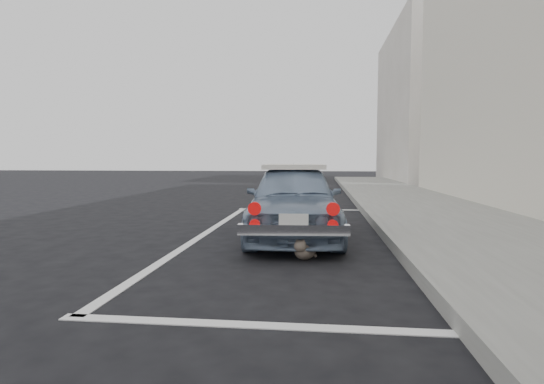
% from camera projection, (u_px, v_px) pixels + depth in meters
% --- Properties ---
extents(ground, '(80.00, 80.00, 0.00)m').
position_uv_depth(ground, '(212.00, 300.00, 3.53)').
color(ground, black).
rests_on(ground, ground).
extents(sidewalk, '(2.80, 40.00, 0.15)m').
position_uv_depth(sidewalk, '(510.00, 250.00, 5.15)').
color(sidewalk, slate).
rests_on(sidewalk, ground).
extents(building_far, '(3.50, 10.00, 8.00)m').
position_uv_depth(building_far, '(424.00, 106.00, 22.34)').
color(building_far, beige).
rests_on(building_far, ground).
extents(pline_rear, '(3.00, 0.12, 0.01)m').
position_uv_depth(pline_rear, '(264.00, 326.00, 2.97)').
color(pline_rear, silver).
rests_on(pline_rear, ground).
extents(pline_front, '(3.00, 0.12, 0.01)m').
position_uv_depth(pline_front, '(303.00, 209.00, 9.91)').
color(pline_front, silver).
rests_on(pline_front, ground).
extents(pline_side, '(0.12, 7.00, 0.01)m').
position_uv_depth(pline_side, '(204.00, 234.00, 6.60)').
color(pline_side, silver).
rests_on(pline_side, ground).
extents(retro_coupe, '(1.52, 3.37, 1.12)m').
position_uv_depth(retro_coupe, '(294.00, 200.00, 6.35)').
color(retro_coupe, '#7387A2').
rests_on(retro_coupe, ground).
extents(cat, '(0.34, 0.50, 0.29)m').
position_uv_depth(cat, '(305.00, 249.00, 4.94)').
color(cat, '#685B4F').
rests_on(cat, ground).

